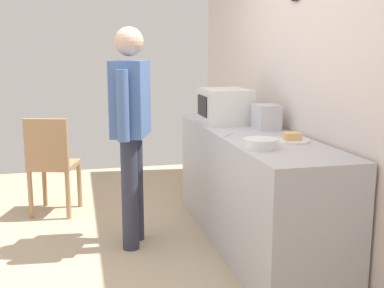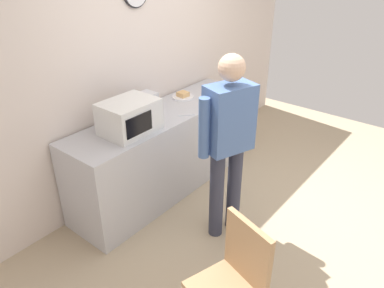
% 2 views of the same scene
% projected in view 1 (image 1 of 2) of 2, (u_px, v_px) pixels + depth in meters
% --- Properties ---
extents(ground_plane, '(6.00, 6.00, 0.00)m').
position_uv_depth(ground_plane, '(99.00, 267.00, 3.47)').
color(ground_plane, tan).
extents(back_wall, '(5.40, 0.13, 2.60)m').
position_uv_depth(back_wall, '(310.00, 83.00, 3.59)').
color(back_wall, silver).
rests_on(back_wall, ground_plane).
extents(kitchen_counter, '(2.31, 0.62, 0.91)m').
position_uv_depth(kitchen_counter, '(251.00, 189.00, 3.82)').
color(kitchen_counter, '#B7B7BC').
rests_on(kitchen_counter, ground_plane).
extents(microwave, '(0.50, 0.39, 0.30)m').
position_uv_depth(microwave, '(225.00, 106.00, 4.20)').
color(microwave, silver).
rests_on(microwave, kitchen_counter).
extents(sandwich_plate, '(0.25, 0.25, 0.07)m').
position_uv_depth(sandwich_plate, '(292.00, 139.00, 3.34)').
color(sandwich_plate, white).
rests_on(sandwich_plate, kitchen_counter).
extents(salad_bowl, '(0.23, 0.23, 0.06)m').
position_uv_depth(salad_bowl, '(261.00, 144.00, 3.10)').
color(salad_bowl, white).
rests_on(salad_bowl, kitchen_counter).
extents(toaster, '(0.22, 0.18, 0.20)m').
position_uv_depth(toaster, '(266.00, 117.00, 3.86)').
color(toaster, silver).
rests_on(toaster, kitchen_counter).
extents(fork_utensil, '(0.15, 0.12, 0.01)m').
position_uv_depth(fork_utensil, '(228.00, 135.00, 3.61)').
color(fork_utensil, silver).
rests_on(fork_utensil, kitchen_counter).
extents(spoon_utensil, '(0.10, 0.16, 0.01)m').
position_uv_depth(spoon_utensil, '(252.00, 122.00, 4.28)').
color(spoon_utensil, silver).
rests_on(spoon_utensil, kitchen_counter).
extents(person_standing, '(0.56, 0.36, 1.72)m').
position_uv_depth(person_standing, '(131.00, 120.00, 3.70)').
color(person_standing, '#2E3042').
rests_on(person_standing, ground_plane).
extents(wooden_chair, '(0.50, 0.50, 0.94)m').
position_uv_depth(wooden_chair, '(51.00, 161.00, 4.48)').
color(wooden_chair, '#A87F56').
rests_on(wooden_chair, ground_plane).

